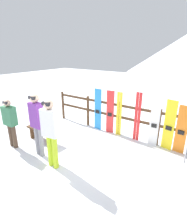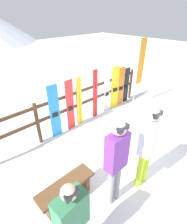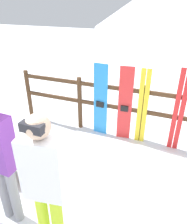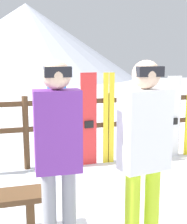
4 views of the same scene
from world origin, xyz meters
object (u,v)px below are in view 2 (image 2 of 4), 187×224
at_px(bench, 66,188).
at_px(snowboard_orange, 121,87).
at_px(person_white, 148,143).
at_px(ski_pair_red, 95,94).
at_px(person_plaid_green, 72,220).
at_px(snowboard_black_stripe, 126,85).
at_px(snowboard_red, 70,106).
at_px(ski_pair_yellow, 79,102).
at_px(person_purple, 116,158).
at_px(snowboard_white, 107,92).
at_px(rental_flag, 140,67).
at_px(snowboard_blue, 55,112).
at_px(snowboard_yellow, 115,88).

height_order(bench, snowboard_orange, snowboard_orange).
xyz_separation_m(person_white, ski_pair_red, (1.20, 2.62, -0.25)).
bearing_deg(person_plaid_green, snowboard_orange, 31.27).
bearing_deg(person_plaid_green, snowboard_black_stripe, 29.32).
bearing_deg(ski_pair_red, snowboard_red, -179.81).
xyz_separation_m(person_plaid_green, person_white, (1.80, 0.02, 0.20)).
relative_size(bench, snowboard_red, 0.72).
height_order(snowboard_red, ski_pair_yellow, snowboard_red).
height_order(person_purple, snowboard_red, person_purple).
bearing_deg(snowboard_white, snowboard_red, 180.00).
relative_size(bench, snowboard_orange, 0.78).
distance_m(person_purple, person_plaid_green, 1.11).
bearing_deg(person_purple, person_plaid_green, -170.86).
distance_m(ski_pair_yellow, snowboard_black_stripe, 2.37).
xyz_separation_m(snowboard_white, rental_flag, (1.16, -0.46, 0.75)).
relative_size(person_white, snowboard_black_stripe, 1.34).
bearing_deg(ski_pair_yellow, ski_pair_red, 0.00).
bearing_deg(person_purple, rental_flag, 28.79).
bearing_deg(snowboard_black_stripe, person_white, -137.92).
xyz_separation_m(snowboard_blue, ski_pair_red, (1.56, 0.00, 0.04)).
xyz_separation_m(ski_pair_yellow, snowboard_orange, (2.01, -0.00, -0.06)).
bearing_deg(snowboard_black_stripe, rental_flag, -86.49).
distance_m(person_plaid_green, ski_pair_yellow, 3.52).
bearing_deg(snowboard_black_stripe, bench, -156.49).
bearing_deg(bench, snowboard_black_stripe, 23.51).
bearing_deg(ski_pair_red, bench, -144.15).
height_order(person_white, ski_pair_yellow, person_white).
xyz_separation_m(snowboard_blue, snowboard_red, (0.53, -0.00, -0.00)).
relative_size(snowboard_blue, snowboard_red, 1.00).
bearing_deg(ski_pair_yellow, person_plaid_green, -131.41).
xyz_separation_m(bench, person_white, (1.37, -0.76, 0.75)).
bearing_deg(rental_flag, snowboard_blue, 172.02).
xyz_separation_m(ski_pair_yellow, snowboard_white, (1.24, -0.00, -0.04)).
xyz_separation_m(bench, snowboard_orange, (3.91, 1.86, 0.40)).
bearing_deg(ski_pair_yellow, snowboard_white, -0.16).
relative_size(person_plaid_green, snowboard_blue, 0.97).
bearing_deg(snowboard_orange, snowboard_black_stripe, -0.02).
distance_m(ski_pair_red, rental_flag, 1.90).
distance_m(snowboard_red, snowboard_yellow, 2.02).
xyz_separation_m(snowboard_white, snowboard_yellow, (0.43, 0.00, 0.03)).
bearing_deg(ski_pair_yellow, snowboard_black_stripe, -0.09).
bearing_deg(snowboard_yellow, snowboard_orange, -0.01).
relative_size(snowboard_blue, snowboard_black_stripe, 1.16).
distance_m(person_purple, person_white, 0.74).
xyz_separation_m(person_plaid_green, rental_flag, (4.72, 2.18, 0.61)).
distance_m(snowboard_red, rental_flag, 2.87).
bearing_deg(person_white, snowboard_blue, 97.73).
distance_m(snowboard_blue, snowboard_orange, 2.90).
bearing_deg(snowboard_blue, snowboard_white, -0.00).
distance_m(snowboard_blue, ski_pair_red, 1.56).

